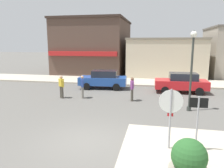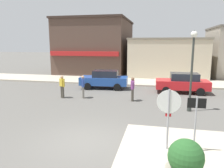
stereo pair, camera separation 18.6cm
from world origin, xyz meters
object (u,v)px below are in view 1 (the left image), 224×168
at_px(pedestrian_crossing_near, 82,86).
at_px(pedestrian_crossing_far, 132,88).
at_px(one_way_sign, 198,119).
at_px(parked_car_nearest, 103,79).
at_px(stop_sign, 170,111).
at_px(lamp_post, 192,59).
at_px(planter, 189,161).
at_px(parked_car_second, 181,82).
at_px(pedestrian_kerb_side, 61,86).

xyz_separation_m(pedestrian_crossing_near, pedestrian_crossing_far, (3.51, -0.07, 0.00)).
bearing_deg(one_way_sign, parked_car_nearest, 119.01).
bearing_deg(one_way_sign, stop_sign, 177.19).
height_order(one_way_sign, lamp_post, lamp_post).
xyz_separation_m(stop_sign, parked_car_nearest, (-4.92, 10.44, -0.71)).
bearing_deg(parked_car_nearest, planter, -65.87).
distance_m(parked_car_nearest, pedestrian_crossing_far, 4.65).
height_order(stop_sign, parked_car_second, stop_sign).
bearing_deg(pedestrian_crossing_near, parked_car_second, 24.72).
distance_m(parked_car_second, pedestrian_kerb_side, 9.18).
distance_m(stop_sign, lamp_post, 5.62).
distance_m(pedestrian_crossing_near, pedestrian_crossing_far, 3.51).
height_order(planter, pedestrian_kerb_side, pedestrian_kerb_side).
height_order(parked_car_second, pedestrian_crossing_near, pedestrian_crossing_near).
bearing_deg(parked_car_nearest, pedestrian_crossing_near, -100.20).
height_order(one_way_sign, pedestrian_crossing_far, one_way_sign).
xyz_separation_m(lamp_post, pedestrian_crossing_near, (-6.97, 1.60, -2.09)).
bearing_deg(lamp_post, pedestrian_kerb_side, 171.06).
distance_m(parked_car_nearest, pedestrian_crossing_near, 3.65).
xyz_separation_m(stop_sign, one_way_sign, (0.89, -0.04, -0.19)).
bearing_deg(pedestrian_crossing_near, one_way_sign, -46.88).
xyz_separation_m(stop_sign, lamp_post, (1.41, 5.25, 1.44)).
bearing_deg(stop_sign, pedestrian_kerb_side, 136.87).
height_order(one_way_sign, parked_car_nearest, one_way_sign).
xyz_separation_m(one_way_sign, lamp_post, (0.51, 5.30, 1.63)).
bearing_deg(stop_sign, one_way_sign, -2.81).
height_order(one_way_sign, planter, one_way_sign).
xyz_separation_m(parked_car_nearest, pedestrian_crossing_far, (2.87, -3.66, 0.06)).
distance_m(planter, pedestrian_kerb_side, 11.05).
distance_m(stop_sign, one_way_sign, 0.91).
xyz_separation_m(parked_car_nearest, parked_car_second, (6.39, -0.35, 0.00)).
relative_size(parked_car_second, pedestrian_crossing_far, 2.52).
bearing_deg(one_way_sign, pedestrian_crossing_far, 113.34).
xyz_separation_m(planter, pedestrian_kerb_side, (-7.47, 8.13, 0.31)).
height_order(one_way_sign, pedestrian_crossing_near, one_way_sign).
relative_size(planter, pedestrian_crossing_near, 0.76).
height_order(lamp_post, pedestrian_kerb_side, lamp_post).
relative_size(planter, parked_car_nearest, 0.30).
distance_m(pedestrian_crossing_far, pedestrian_kerb_side, 4.97).
relative_size(one_way_sign, pedestrian_kerb_side, 1.30).
relative_size(pedestrian_crossing_near, pedestrian_kerb_side, 1.00).
relative_size(planter, lamp_post, 0.27).
height_order(stop_sign, pedestrian_crossing_near, stop_sign).
xyz_separation_m(parked_car_nearest, pedestrian_kerb_side, (-2.10, -3.87, 0.06)).
bearing_deg(parked_car_nearest, parked_car_second, -3.15).
distance_m(lamp_post, pedestrian_kerb_side, 8.78).
bearing_deg(pedestrian_crossing_near, pedestrian_kerb_side, -169.17).
distance_m(stop_sign, parked_car_nearest, 11.57).
xyz_separation_m(parked_car_nearest, pedestrian_crossing_near, (-0.65, -3.59, 0.06)).
xyz_separation_m(one_way_sign, parked_car_nearest, (-5.82, 10.49, -0.52)).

